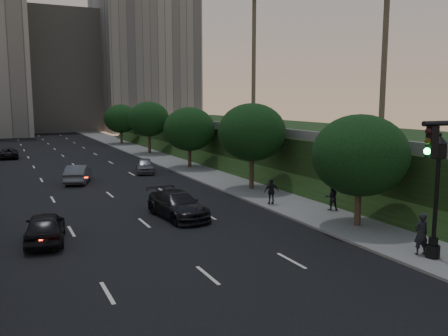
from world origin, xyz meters
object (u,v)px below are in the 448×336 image
sedan_near_left (45,227)px  pedestrian_a (421,234)px  sedan_far_left (9,153)px  sedan_near_right (178,205)px  pedestrian_c (271,192)px  pedestrian_b (332,197)px  sedan_far_right (145,166)px  street_lamp (436,202)px  sedan_mid_left (78,174)px

sedan_near_left → pedestrian_a: 17.73m
sedan_far_left → sedan_near_right: 36.63m
pedestrian_a → pedestrian_c: 11.70m
sedan_far_left → pedestrian_b: size_ratio=2.79×
sedan_far_left → sedan_far_right: (11.47, -17.97, 0.08)m
sedan_near_right → pedestrian_b: bearing=-23.0°
sedan_near_left → sedan_near_right: (7.60, 1.83, 0.01)m
sedan_near_right → pedestrian_b: pedestrian_b is taller
sedan_near_left → sedan_far_left: size_ratio=0.99×
sedan_far_left → sedan_far_right: 21.32m
pedestrian_c → sedan_far_left: bearing=-55.1°
street_lamp → sedan_near_right: size_ratio=1.04×
street_lamp → pedestrian_c: bearing=93.7°
sedan_mid_left → pedestrian_a: bearing=130.0°
pedestrian_b → pedestrian_c: size_ratio=0.97×
sedan_near_right → pedestrian_c: bearing=-4.0°
sedan_far_left → sedan_near_right: bearing=104.7°
sedan_near_left → sedan_far_right: size_ratio=1.08×
sedan_mid_left → sedan_far_left: (-4.86, 20.78, -0.14)m
sedan_near_left → sedan_mid_left: bearing=-95.3°
pedestrian_a → pedestrian_b: pedestrian_a is taller
sedan_far_right → street_lamp: bearing=-68.0°
sedan_far_right → sedan_near_right: bearing=-86.3°
sedan_near_left → sedan_far_right: sedan_near_left is taller
sedan_mid_left → sedan_far_left: sedan_mid_left is taller
street_lamp → sedan_far_left: bearing=108.2°
sedan_mid_left → pedestrian_c: size_ratio=2.79×
pedestrian_a → sedan_mid_left: bearing=-54.9°
sedan_mid_left → sedan_far_left: 21.34m
sedan_mid_left → pedestrian_a: 28.49m
sedan_near_right → sedan_far_right: sedan_near_right is taller
street_lamp → sedan_far_right: street_lamp is taller
sedan_near_left → sedan_far_right: (10.75, 19.54, -0.06)m
street_lamp → pedestrian_a: bearing=106.2°
pedestrian_b → street_lamp: bearing=103.3°
sedan_near_left → sedan_far_left: (-0.72, 37.51, -0.14)m
pedestrian_b → pedestrian_c: bearing=-26.5°
sedan_far_right → pedestrian_b: size_ratio=2.56×
sedan_mid_left → sedan_far_right: bearing=-139.1°
pedestrian_c → street_lamp: bearing=105.8°
sedan_near_right → sedan_far_right: size_ratio=1.29×
pedestrian_c → pedestrian_b: bearing=141.6°
sedan_near_left → sedan_far_left: 37.51m
sedan_far_right → pedestrian_a: (4.10, -29.21, 0.38)m
sedan_near_right → sedan_far_right: bearing=74.3°
sedan_near_right → pedestrian_c: pedestrian_c is taller
pedestrian_b → pedestrian_c: 3.96m
sedan_near_left → sedan_near_right: 7.81m
street_lamp → sedan_near_left: bearing=145.8°
sedan_mid_left → sedan_far_left: bearing=-59.0°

